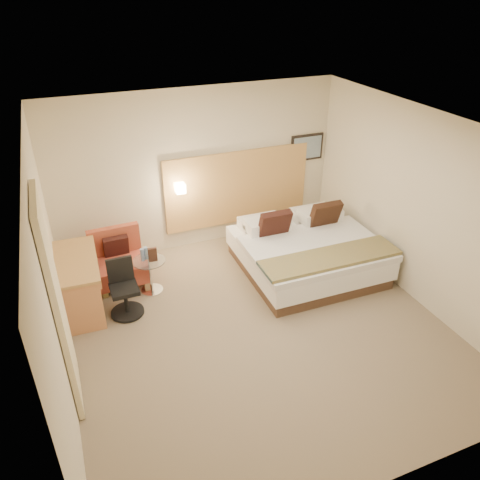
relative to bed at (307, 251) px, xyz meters
name	(u,v)px	position (x,y,z in m)	size (l,w,h in m)	color
floor	(258,327)	(-1.30, -1.02, -0.34)	(4.80, 5.00, 0.02)	#796851
ceiling	(262,130)	(-1.30, -1.02, 2.38)	(4.80, 5.00, 0.02)	silver
wall_back	(197,170)	(-1.30, 1.49, 1.02)	(4.80, 0.02, 2.70)	beige
wall_front	(391,387)	(-1.30, -3.53, 1.02)	(4.80, 0.02, 2.70)	beige
wall_left	(50,283)	(-3.71, -1.02, 1.02)	(0.02, 5.00, 2.70)	beige
wall_right	(419,208)	(1.11, -1.02, 1.02)	(0.02, 5.00, 2.70)	beige
headboard_panel	(238,187)	(-0.60, 1.45, 0.62)	(2.60, 0.04, 1.30)	tan
art_frame	(307,147)	(0.72, 1.46, 1.17)	(0.62, 0.03, 0.47)	black
art_canvas	(307,148)	(0.72, 1.44, 1.17)	(0.54, 0.01, 0.39)	gray
lamp_arm	(179,187)	(-1.65, 1.40, 0.82)	(0.02, 0.02, 0.12)	silver
lamp_shade	(180,188)	(-1.65, 1.34, 0.82)	(0.15, 0.15, 0.15)	#FFEDC6
curtain	(58,305)	(-3.66, -1.27, 0.89)	(0.06, 0.90, 2.42)	beige
bottle_a	(142,255)	(-2.52, 0.37, 0.31)	(0.06, 0.06, 0.19)	#7D95C2
bottle_b	(146,253)	(-2.46, 0.39, 0.31)	(0.06, 0.06, 0.19)	#8FB4DE
menu_folder	(153,255)	(-2.38, 0.30, 0.31)	(0.13, 0.05, 0.21)	#3A2118
bed	(307,251)	(0.00, 0.00, 0.00)	(2.11, 2.03, 1.01)	#493224
lounge_chair	(119,262)	(-2.81, 0.79, 0.00)	(0.81, 0.72, 0.83)	#A38E4D
side_table	(150,274)	(-2.44, 0.34, -0.03)	(0.50, 0.50, 0.54)	white
desk	(79,270)	(-3.41, 0.32, 0.30)	(0.63, 1.29, 0.79)	#AF7E44
desk_chair	(124,292)	(-2.88, -0.04, 0.01)	(0.46, 0.46, 0.81)	black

